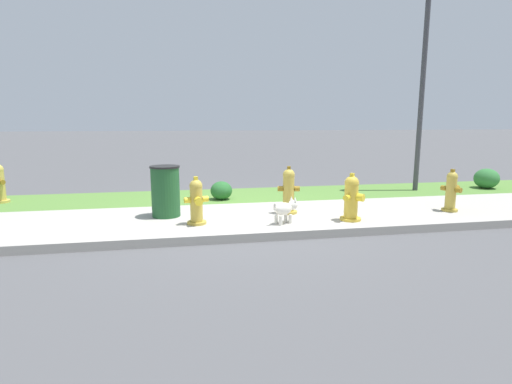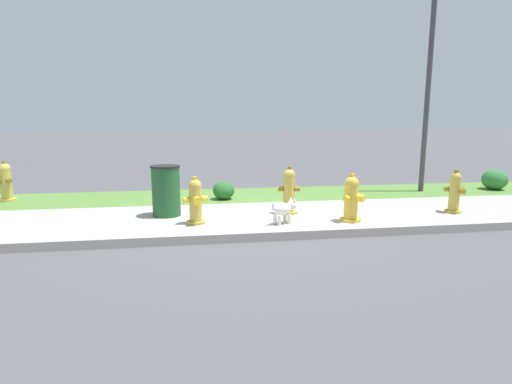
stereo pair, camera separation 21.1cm
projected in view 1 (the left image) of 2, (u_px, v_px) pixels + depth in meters
ground_plane at (242, 218)px, 6.47m from camera, size 120.00×120.00×0.00m
sidewalk_pavement at (242, 218)px, 6.47m from camera, size 18.00×2.31×0.01m
grass_verge at (227, 196)px, 8.43m from camera, size 18.00×1.73×0.01m
street_curb at (255, 236)px, 5.27m from camera, size 18.00×0.16×0.12m
fire_hydrant_mid_block at (196, 202)px, 6.03m from camera, size 0.38×0.35×0.74m
fire_hydrant_at_driveway at (289, 191)px, 6.74m from camera, size 0.38×0.35×0.81m
fire_hydrant_near_corner at (451, 191)px, 6.91m from camera, size 0.33×0.36×0.75m
fire_hydrant_across_street at (351, 198)px, 6.26m from camera, size 0.36×0.36×0.76m
small_white_dog at (285, 209)px, 6.10m from camera, size 0.43×0.32×0.41m
street_lamp at (425, 42)px, 8.53m from camera, size 0.32×0.32×4.91m
trash_bin at (166, 191)px, 6.52m from camera, size 0.48×0.48×0.84m
shrub_bush_near_lamp at (221, 191)px, 8.00m from camera, size 0.43×0.43×0.37m
shrub_bush_mid_verge at (487, 178)px, 9.33m from camera, size 0.55×0.55×0.46m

